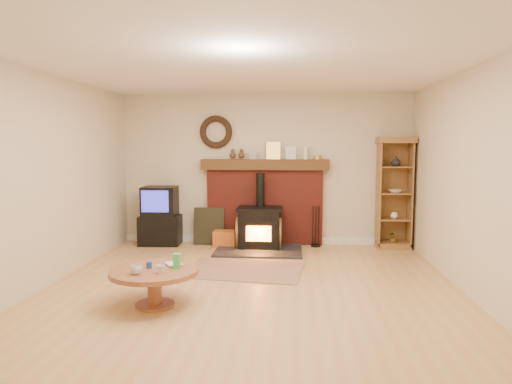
# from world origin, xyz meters

# --- Properties ---
(ground) EXTENTS (5.50, 5.50, 0.00)m
(ground) POSITION_xyz_m (0.00, 0.00, 0.00)
(ground) COLOR tan
(ground) RESTS_ON ground
(room_shell) EXTENTS (5.02, 5.52, 2.61)m
(room_shell) POSITION_xyz_m (-0.02, 0.09, 1.72)
(room_shell) COLOR beige
(room_shell) RESTS_ON ground
(chimney_breast) EXTENTS (2.20, 0.22, 1.78)m
(chimney_breast) POSITION_xyz_m (0.00, 2.67, 0.80)
(chimney_breast) COLOR maroon
(chimney_breast) RESTS_ON ground
(wood_stove) EXTENTS (1.40, 1.00, 1.25)m
(wood_stove) POSITION_xyz_m (-0.06, 2.27, 0.34)
(wood_stove) COLOR black
(wood_stove) RESTS_ON ground
(area_rug) EXTENTS (1.71, 1.27, 0.01)m
(area_rug) POSITION_xyz_m (-0.18, 0.94, 0.01)
(area_rug) COLOR brown
(area_rug) RESTS_ON ground
(tv_unit) EXTENTS (0.71, 0.52, 1.01)m
(tv_unit) POSITION_xyz_m (-1.80, 2.47, 0.49)
(tv_unit) COLOR black
(tv_unit) RESTS_ON ground
(curio_cabinet) EXTENTS (0.60, 0.43, 1.86)m
(curio_cabinet) POSITION_xyz_m (2.17, 2.55, 0.93)
(curio_cabinet) COLOR brown
(curio_cabinet) RESTS_ON ground
(firelog_box) EXTENTS (0.44, 0.28, 0.27)m
(firelog_box) POSITION_xyz_m (-0.64, 2.40, 0.13)
(firelog_box) COLOR orange
(firelog_box) RESTS_ON ground
(leaning_painting) EXTENTS (0.54, 0.14, 0.64)m
(leaning_painting) POSITION_xyz_m (-0.96, 2.55, 0.32)
(leaning_painting) COLOR black
(leaning_painting) RESTS_ON ground
(fire_tools) EXTENTS (0.16, 0.16, 0.70)m
(fire_tools) POSITION_xyz_m (0.88, 2.50, 0.13)
(fire_tools) COLOR black
(fire_tools) RESTS_ON ground
(coffee_table) EXTENTS (0.95, 0.95, 0.57)m
(coffee_table) POSITION_xyz_m (-0.98, -0.54, 0.33)
(coffee_table) COLOR brown
(coffee_table) RESTS_ON ground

